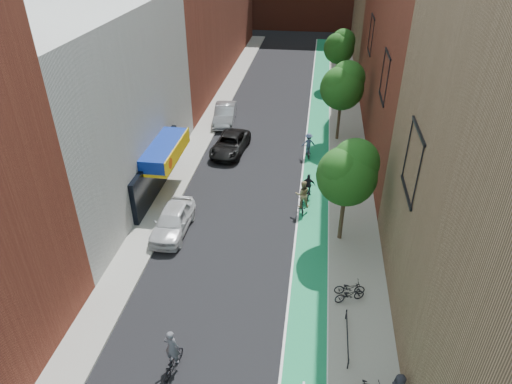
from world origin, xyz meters
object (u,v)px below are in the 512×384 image
at_px(cyclist_lane_mid, 308,191).
at_px(cyclist_lane_far, 308,146).
at_px(parked_car_silver, 225,114).
at_px(cyclist_lane_near, 302,198).
at_px(parked_car_black, 230,144).
at_px(cyclist_lead, 173,357).
at_px(parked_car_white, 173,221).

relative_size(cyclist_lane_mid, cyclist_lane_far, 0.97).
xyz_separation_m(parked_car_silver, cyclist_lane_near, (7.80, -13.71, 0.17)).
relative_size(parked_car_black, cyclist_lane_far, 2.63).
bearing_deg(parked_car_silver, cyclist_lead, -88.80).
relative_size(parked_car_silver, cyclist_lane_near, 2.27).
distance_m(cyclist_lane_near, cyclist_lane_far, 7.89).
distance_m(parked_car_black, cyclist_lead, 20.68).
xyz_separation_m(cyclist_lane_near, cyclist_lane_mid, (0.33, 1.49, -0.32)).
distance_m(parked_car_silver, cyclist_lane_far, 9.79).
distance_m(parked_car_black, cyclist_lane_far, 6.27).
height_order(parked_car_white, parked_car_black, parked_car_white).
height_order(parked_car_white, cyclist_lead, cyclist_lead).
bearing_deg(cyclist_lane_near, cyclist_lead, 59.08).
distance_m(parked_car_silver, cyclist_lane_mid, 14.68).
xyz_separation_m(parked_car_silver, cyclist_lane_far, (7.87, -5.82, 0.06)).
bearing_deg(parked_car_silver, cyclist_lane_mid, -61.67).
height_order(cyclist_lane_near, cyclist_lane_far, cyclist_lane_near).
height_order(parked_car_silver, cyclist_lane_far, cyclist_lane_far).
relative_size(parked_car_white, parked_car_silver, 0.92).
xyz_separation_m(parked_car_white, parked_car_black, (1.43, 11.09, -0.08)).
relative_size(parked_car_silver, cyclist_lane_mid, 2.67).
height_order(parked_car_white, cyclist_lane_mid, cyclist_lane_mid).
distance_m(cyclist_lane_near, cyclist_lane_mid, 1.56).
bearing_deg(cyclist_lane_far, parked_car_silver, -47.85).
relative_size(parked_car_white, cyclist_lane_mid, 2.47).
bearing_deg(cyclist_lane_near, parked_car_black, -62.06).
bearing_deg(cyclist_lane_near, cyclist_lane_mid, -113.19).
bearing_deg(parked_car_white, cyclist_lead, -72.68).
xyz_separation_m(parked_car_white, cyclist_lane_far, (7.70, 11.18, 0.09)).
xyz_separation_m(parked_car_silver, cyclist_lane_mid, (8.13, -12.22, -0.15)).
distance_m(parked_car_silver, cyclist_lead, 26.70).
bearing_deg(cyclist_lane_mid, parked_car_black, -39.37).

